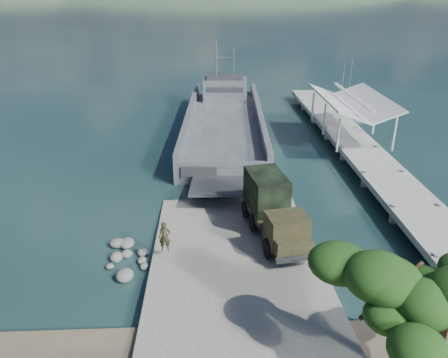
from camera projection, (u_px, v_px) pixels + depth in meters
ground at (235, 259)px, 26.71m from camera, size 1400.00×1400.00×0.00m
boat_ramp at (236, 265)px, 25.70m from camera, size 10.00×18.00×0.50m
shoreline_rocks at (135, 257)px, 26.91m from camera, size 3.20×5.60×0.90m
pier at (352, 134)px, 43.68m from camera, size 6.40×44.00×6.10m
landing_craft at (224, 127)px, 48.52m from camera, size 9.70×32.83×9.65m
military_truck at (272, 208)px, 27.98m from camera, size 3.66×7.95×3.56m
soldier at (165, 243)px, 25.73m from camera, size 0.73×0.51×1.91m
sailboat_near at (341, 106)px, 58.45m from camera, size 2.22×5.20×6.14m
sailboat_far at (347, 110)px, 56.68m from camera, size 2.41×5.85×6.92m
overhang_tree at (428, 299)px, 15.82m from camera, size 6.84×6.30×6.21m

